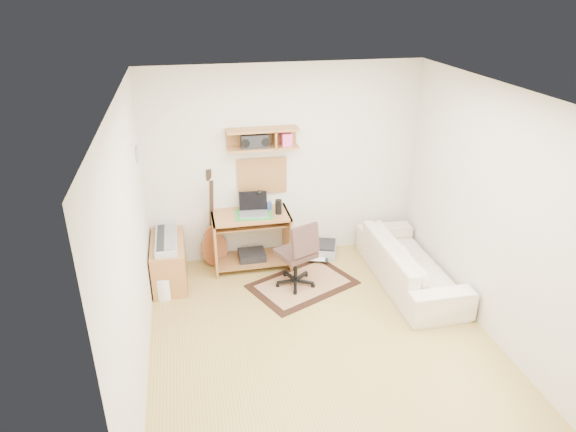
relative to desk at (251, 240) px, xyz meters
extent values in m
cube|color=tan|center=(0.50, -1.73, -0.38)|extent=(3.60, 4.00, 0.01)
cube|color=white|center=(0.50, -1.73, 2.23)|extent=(3.60, 4.00, 0.01)
cube|color=beige|center=(0.50, 0.28, 0.93)|extent=(3.60, 0.01, 2.60)
cube|color=beige|center=(-1.30, -1.73, 0.93)|extent=(0.01, 4.00, 2.60)
cube|color=beige|center=(2.31, -1.73, 0.93)|extent=(0.01, 4.00, 2.60)
cube|color=#B2743F|center=(0.20, 0.15, 1.32)|extent=(0.90, 0.25, 0.26)
cube|color=tan|center=(0.20, 0.25, 0.79)|extent=(0.64, 0.03, 0.49)
cube|color=#4C8CBF|center=(-1.29, -0.23, 1.34)|extent=(0.02, 0.20, 0.15)
cylinder|color=black|center=(0.36, -0.05, 0.47)|extent=(0.09, 0.09, 0.19)
cylinder|color=#2F508E|center=(0.26, 0.10, 0.43)|extent=(0.07, 0.07, 0.10)
cube|color=black|center=(0.10, 0.15, 1.30)|extent=(0.34, 0.16, 0.18)
cube|color=tan|center=(0.55, -0.62, -0.37)|extent=(1.47, 1.27, 0.02)
cube|color=#B2743F|center=(-1.08, -0.18, -0.10)|extent=(0.40, 0.90, 0.55)
cube|color=#B2B5BA|center=(-1.08, -0.18, 0.21)|extent=(0.26, 0.82, 0.07)
cylinder|color=white|center=(-1.15, -0.53, -0.23)|extent=(0.28, 0.28, 0.28)
cube|color=#A5A8AA|center=(0.95, 0.08, -0.29)|extent=(0.56, 0.49, 0.18)
imported|color=beige|center=(1.88, -0.83, 0.00)|extent=(0.56, 1.93, 0.75)
camera|label=1|loc=(-0.75, -5.93, 3.11)|focal=31.75mm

